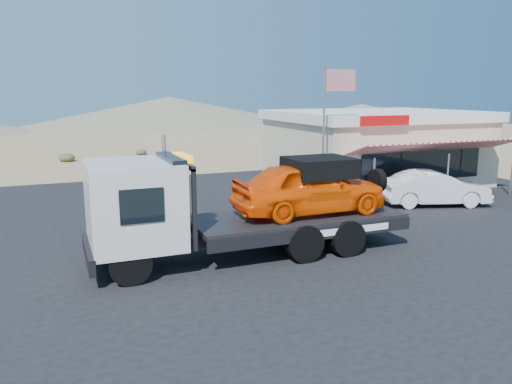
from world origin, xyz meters
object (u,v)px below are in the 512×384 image
(jerky_store, at_px, (374,146))
(flagpole, at_px, (329,120))
(white_sedan, at_px, (435,188))
(tow_truck, at_px, (244,201))

(jerky_store, bearing_deg, flagpole, -141.21)
(jerky_store, distance_m, flagpole, 7.36)
(white_sedan, height_order, jerky_store, jerky_store)
(tow_truck, height_order, flagpole, flagpole)
(flagpole, bearing_deg, jerky_store, 38.79)
(tow_truck, relative_size, jerky_store, 0.92)
(tow_truck, bearing_deg, white_sedan, 17.63)
(white_sedan, xyz_separation_m, jerky_store, (1.03, 6.05, 1.21))
(jerky_store, bearing_deg, white_sedan, -99.70)
(white_sedan, bearing_deg, tow_truck, 125.79)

